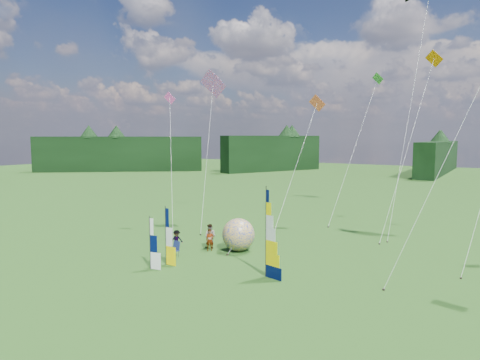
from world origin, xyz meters
The scene contains 18 objects.
ground centered at (0.00, 0.00, 0.00)m, with size 220.00×220.00×0.00m, color #316E23.
treeline_ring centered at (0.00, 0.00, 4.00)m, with size 210.00×210.00×8.00m, color black, non-canonical shape.
feather_banner_main centered at (1.75, 2.50, 2.61)m, with size 1.40×0.10×5.22m, color #020D3B, non-canonical shape.
side_banner_left centered at (-4.90, 1.17, 1.86)m, with size 1.03×0.10×3.71m, color #FFDE00, non-canonical shape.
side_banner_far centered at (-5.12, -0.04, 1.62)m, with size 0.96×0.10×3.25m, color white, non-canonical shape.
bol_inflatable centered at (-2.73, 6.52, 1.19)m, with size 2.39×2.39×2.39m, color navy.
spectator_a centered at (-4.49, 5.42, 0.79)m, with size 0.58×0.38×1.58m, color #66594C.
spectator_b centered at (-4.85, 5.96, 0.91)m, with size 0.89×0.44×1.83m, color #66594C.
spectator_c centered at (-6.59, 4.20, 0.75)m, with size 0.97×0.36×1.51m, color #66594C.
spectator_d centered at (-3.54, 7.34, 0.84)m, with size 0.98×0.40×1.67m, color #66594C.
camp_chair centered at (-5.57, 2.69, 0.55)m, with size 0.64×0.64×1.10m, color #15204E, non-canonical shape.
kite_whale centered at (6.24, 19.91, 11.56)m, with size 3.99×13.31×23.11m, color black, non-canonical shape.
kite_rainbow_delta centered at (-9.65, 12.14, 7.87)m, with size 7.74×10.90×15.75m, color red, non-canonical shape.
kite_parafoil centered at (11.06, 6.57, 8.79)m, with size 8.83×8.64×17.59m, color red, non-canonical shape.
small_kite_red centered at (-2.25, 15.34, 6.41)m, with size 3.26×10.62×12.82m, color #DF582F, non-canonical shape.
small_kite_orange centered at (6.52, 18.45, 8.26)m, with size 4.59×11.68×16.52m, color #FF8100, non-canonical shape.
small_kite_pink centered at (-11.37, 9.17, 6.44)m, with size 6.72×7.23×12.89m, color #D6439C, non-canonical shape.
small_kite_green centered at (0.50, 23.36, 7.86)m, with size 3.33×13.47×15.73m, color green, non-canonical shape.
Camera 1 is at (13.62, -19.23, 8.28)m, focal length 32.00 mm.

